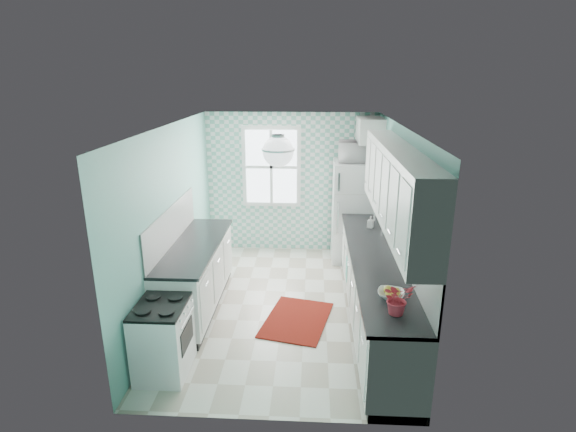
# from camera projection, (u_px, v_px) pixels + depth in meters

# --- Properties ---
(floor) EXTENTS (3.00, 4.40, 0.02)m
(floor) POSITION_uv_depth(u_px,v_px,m) (284.00, 306.00, 6.34)
(floor) COLOR white
(floor) RESTS_ON ground
(ceiling) EXTENTS (3.00, 4.40, 0.02)m
(ceiling) POSITION_uv_depth(u_px,v_px,m) (283.00, 126.00, 5.57)
(ceiling) COLOR white
(ceiling) RESTS_ON wall_back
(wall_back) EXTENTS (3.00, 0.02, 2.50)m
(wall_back) POSITION_uv_depth(u_px,v_px,m) (291.00, 183.00, 8.06)
(wall_back) COLOR #71BBAD
(wall_back) RESTS_ON floor
(wall_front) EXTENTS (3.00, 0.02, 2.50)m
(wall_front) POSITION_uv_depth(u_px,v_px,m) (267.00, 302.00, 3.85)
(wall_front) COLOR #71BBAD
(wall_front) RESTS_ON floor
(wall_left) EXTENTS (0.02, 4.40, 2.50)m
(wall_left) POSITION_uv_depth(u_px,v_px,m) (171.00, 220.00, 6.04)
(wall_left) COLOR #71BBAD
(wall_left) RESTS_ON floor
(wall_right) EXTENTS (0.02, 4.40, 2.50)m
(wall_right) POSITION_uv_depth(u_px,v_px,m) (398.00, 224.00, 5.88)
(wall_right) COLOR #71BBAD
(wall_right) RESTS_ON floor
(accent_wall) EXTENTS (3.00, 0.01, 2.50)m
(accent_wall) POSITION_uv_depth(u_px,v_px,m) (291.00, 183.00, 8.04)
(accent_wall) COLOR #73BCA8
(accent_wall) RESTS_ON wall_back
(window) EXTENTS (1.04, 0.05, 1.44)m
(window) POSITION_uv_depth(u_px,v_px,m) (271.00, 167.00, 7.94)
(window) COLOR white
(window) RESTS_ON wall_back
(backsplash_right) EXTENTS (0.02, 3.60, 0.51)m
(backsplash_right) POSITION_uv_depth(u_px,v_px,m) (402.00, 238.00, 5.51)
(backsplash_right) COLOR white
(backsplash_right) RESTS_ON wall_right
(backsplash_left) EXTENTS (0.02, 2.15, 0.51)m
(backsplash_left) POSITION_uv_depth(u_px,v_px,m) (172.00, 225.00, 5.98)
(backsplash_left) COLOR white
(backsplash_left) RESTS_ON wall_left
(upper_cabinets_right) EXTENTS (0.33, 3.20, 0.90)m
(upper_cabinets_right) POSITION_uv_depth(u_px,v_px,m) (396.00, 186.00, 5.12)
(upper_cabinets_right) COLOR white
(upper_cabinets_right) RESTS_ON wall_right
(upper_cabinet_fridge) EXTENTS (0.40, 0.74, 0.40)m
(upper_cabinet_fridge) POSITION_uv_depth(u_px,v_px,m) (370.00, 130.00, 7.33)
(upper_cabinet_fridge) COLOR white
(upper_cabinet_fridge) RESTS_ON wall_right
(ceiling_light) EXTENTS (0.34, 0.34, 0.35)m
(ceiling_light) POSITION_uv_depth(u_px,v_px,m) (278.00, 151.00, 4.87)
(ceiling_light) COLOR silver
(ceiling_light) RESTS_ON ceiling
(base_cabinets_right) EXTENTS (0.60, 3.60, 0.90)m
(base_cabinets_right) POSITION_uv_depth(u_px,v_px,m) (375.00, 292.00, 5.76)
(base_cabinets_right) COLOR white
(base_cabinets_right) RESTS_ON floor
(countertop_right) EXTENTS (0.63, 3.60, 0.04)m
(countertop_right) POSITION_uv_depth(u_px,v_px,m) (376.00, 258.00, 5.61)
(countertop_right) COLOR black
(countertop_right) RESTS_ON base_cabinets_right
(base_cabinets_left) EXTENTS (0.60, 2.15, 0.90)m
(base_cabinets_left) POSITION_uv_depth(u_px,v_px,m) (196.00, 277.00, 6.19)
(base_cabinets_left) COLOR white
(base_cabinets_left) RESTS_ON floor
(countertop_left) EXTENTS (0.63, 2.15, 0.04)m
(countertop_left) POSITION_uv_depth(u_px,v_px,m) (195.00, 245.00, 6.05)
(countertop_left) COLOR black
(countertop_left) RESTS_ON base_cabinets_left
(fridge) EXTENTS (0.75, 0.75, 1.73)m
(fridge) POSITION_uv_depth(u_px,v_px,m) (354.00, 212.00, 7.70)
(fridge) COLOR white
(fridge) RESTS_ON floor
(stove) EXTENTS (0.53, 0.66, 0.79)m
(stove) POSITION_uv_depth(u_px,v_px,m) (163.00, 338.00, 4.82)
(stove) COLOR silver
(stove) RESTS_ON floor
(sink) EXTENTS (0.57, 0.48, 0.53)m
(sink) POSITION_uv_depth(u_px,v_px,m) (369.00, 234.00, 6.43)
(sink) COLOR silver
(sink) RESTS_ON countertop_right
(rug) EXTENTS (1.01, 1.26, 0.02)m
(rug) POSITION_uv_depth(u_px,v_px,m) (297.00, 320.00, 5.96)
(rug) COLOR #660600
(rug) RESTS_ON floor
(dish_towel) EXTENTS (0.04, 0.22, 0.32)m
(dish_towel) POSITION_uv_depth(u_px,v_px,m) (347.00, 269.00, 6.37)
(dish_towel) COLOR #56AF96
(dish_towel) RESTS_ON base_cabinets_right
(fruit_bowl) EXTENTS (0.31, 0.31, 0.07)m
(fruit_bowl) POSITION_uv_depth(u_px,v_px,m) (391.00, 294.00, 4.59)
(fruit_bowl) COLOR white
(fruit_bowl) RESTS_ON countertop_right
(potted_plant) EXTENTS (0.36, 0.34, 0.32)m
(potted_plant) POSITION_uv_depth(u_px,v_px,m) (398.00, 299.00, 4.24)
(potted_plant) COLOR red
(potted_plant) RESTS_ON countertop_right
(soap_bottle) EXTENTS (0.10, 0.11, 0.18)m
(soap_bottle) POSITION_uv_depth(u_px,v_px,m) (371.00, 222.00, 6.64)
(soap_bottle) COLOR #95B1C0
(soap_bottle) RESTS_ON countertop_right
(microwave) EXTENTS (0.63, 0.44, 0.34)m
(microwave) POSITION_uv_depth(u_px,v_px,m) (357.00, 152.00, 7.39)
(microwave) COLOR white
(microwave) RESTS_ON fridge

